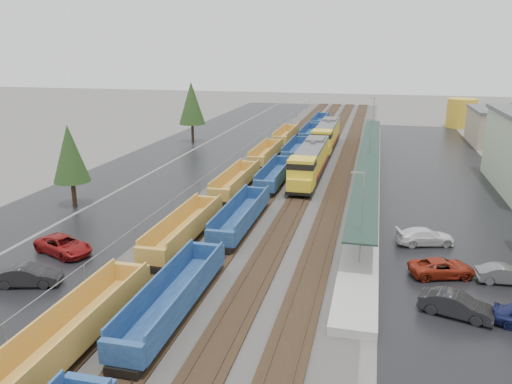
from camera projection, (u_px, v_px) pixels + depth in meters
ballast_strip at (308, 159)px, 78.66m from camera, size 20.00×160.00×0.08m
trackbed at (308, 158)px, 78.63m from camera, size 14.60×160.00×0.22m
west_parking_lot at (217, 154)px, 82.05m from camera, size 10.00×160.00×0.02m
west_road at (161, 151)px, 84.30m from camera, size 9.00×160.00×0.02m
east_commuter_lot at (442, 182)px, 65.05m from camera, size 16.00×100.00×0.02m
station_platform at (368, 173)px, 67.00m from camera, size 3.00×80.00×8.00m
chainlink_fence at (247, 148)px, 78.90m from camera, size 0.08×160.04×2.02m
distant_hills at (463, 90)px, 209.30m from camera, size 301.00×140.00×25.20m
tree_west_near at (70, 154)px, 53.99m from camera, size 3.96×3.96×9.00m
tree_west_far at (192, 103)px, 91.21m from camera, size 4.84×4.84×11.00m
tree_east at (509, 126)px, 68.70m from camera, size 4.40×4.40×10.00m
locomotive_lead at (310, 162)px, 65.12m from camera, size 3.11×20.51×4.64m
locomotive_trail at (326, 136)px, 84.73m from camera, size 3.11×20.51×4.64m
well_string_yellow at (214, 202)px, 52.69m from camera, size 2.60×100.25×2.31m
well_string_blue at (276, 175)px, 63.95m from camera, size 2.58×115.58×2.29m
storage_tank at (461, 113)px, 109.07m from camera, size 6.26×6.26×6.26m
parked_car_west_b at (28, 276)px, 36.54m from camera, size 2.82×4.94×1.54m
parked_car_west_c at (63, 245)px, 42.18m from camera, size 4.29×6.02×1.52m
parked_car_east_a at (456, 305)px, 32.36m from camera, size 2.94×4.95×1.54m
parked_car_east_b at (442, 268)px, 38.03m from camera, size 3.64×5.39×1.37m
parked_car_east_c at (425, 237)px, 44.21m from camera, size 3.43×5.47×1.48m
parked_car_east_e at (505, 275)px, 36.94m from camera, size 1.83×4.23×1.35m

